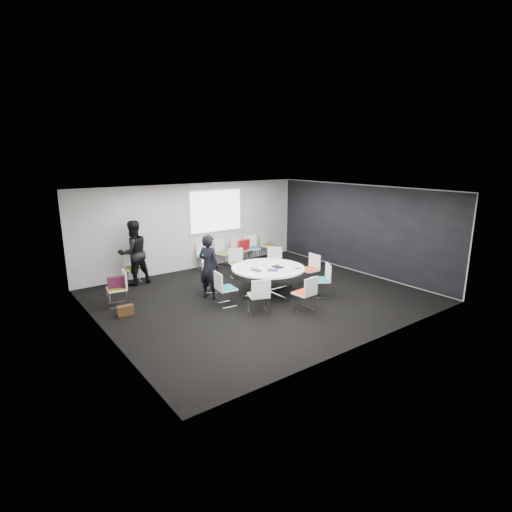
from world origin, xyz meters
TOP-DOWN VIEW (x-y plane):
  - room_shell at (0.09, 0.00)m, footprint 8.08×7.08m
  - conference_table at (0.36, 0.06)m, footprint 1.99×1.99m
  - projection_screen at (0.80, 3.46)m, footprint 1.90×0.03m
  - chair_ring_a at (1.80, -0.06)m, footprint 0.46×0.47m
  - chair_ring_b at (1.50, 1.22)m, footprint 0.64×0.64m
  - chair_ring_c at (0.50, 1.75)m, footprint 0.57×0.56m
  - chair_ring_d at (-0.83, 1.13)m, footprint 0.62×0.62m
  - chair_ring_e at (-1.07, -0.05)m, footprint 0.50×0.51m
  - chair_ring_f at (-0.71, -0.94)m, footprint 0.59×0.58m
  - chair_ring_g at (0.26, -1.48)m, footprint 0.50×0.49m
  - chair_ring_h at (1.34, -0.97)m, footprint 0.62×0.62m
  - chair_back_a at (0.17, 3.17)m, footprint 0.47×0.46m
  - chair_back_b at (0.88, 3.17)m, footprint 0.55×0.54m
  - chair_back_c at (1.53, 3.13)m, footprint 0.53×0.52m
  - chair_back_d at (2.09, 3.17)m, footprint 0.56×0.56m
  - chair_back_e at (2.83, 3.16)m, footprint 0.58×0.57m
  - chair_spare_left at (-3.25, 1.56)m, footprint 0.50×0.52m
  - chair_person_back at (-2.28, 3.17)m, footprint 0.52×0.51m
  - person_main at (-1.12, 0.67)m, footprint 0.62×0.73m
  - person_back at (-2.28, 3.00)m, footprint 0.98×0.80m
  - laptop at (-0.05, -0.00)m, footprint 0.27×0.36m
  - laptop_lid at (-0.12, 0.12)m, footprint 0.17×0.26m
  - notebook_black at (0.57, -0.10)m, footprint 0.23×0.31m
  - tablet_folio at (0.26, -0.25)m, footprint 0.33×0.32m
  - papers_right at (0.99, 0.25)m, footprint 0.36×0.30m
  - papers_front at (0.97, 0.03)m, footprint 0.31×0.23m
  - cup at (0.32, 0.23)m, footprint 0.08×0.08m
  - phone at (0.91, -0.50)m, footprint 0.16×0.12m
  - maroon_bag at (-3.27, 1.56)m, footprint 0.42×0.24m
  - brown_bag at (-3.33, 0.82)m, footprint 0.37×0.19m
  - red_jacket at (1.53, 2.91)m, footprint 0.44×0.17m

SIDE VIEW (x-z plane):
  - brown_bag at x=-3.33m, z-range 0.00..0.24m
  - chair_ring_a at x=1.80m, z-range -0.16..0.72m
  - chair_ring_b at x=1.50m, z-range -0.16..0.72m
  - chair_ring_c at x=0.50m, z-range -0.16..0.72m
  - chair_ring_d at x=-0.83m, z-range -0.16..0.72m
  - chair_ring_e at x=-1.07m, z-range -0.16..0.72m
  - chair_ring_f at x=-0.71m, z-range -0.16..0.72m
  - chair_ring_g at x=0.26m, z-range -0.16..0.72m
  - chair_ring_h at x=1.34m, z-range -0.16..0.72m
  - chair_back_a at x=0.17m, z-range -0.16..0.72m
  - chair_back_b at x=0.88m, z-range -0.16..0.72m
  - chair_back_c at x=1.53m, z-range -0.16..0.72m
  - chair_back_d at x=2.09m, z-range -0.16..0.72m
  - chair_back_e at x=2.83m, z-range -0.16..0.72m
  - chair_spare_left at x=-3.25m, z-range -0.16..0.72m
  - chair_person_back at x=-2.28m, z-range -0.16..0.72m
  - conference_table at x=0.36m, z-range 0.15..0.88m
  - maroon_bag at x=-3.27m, z-range 0.48..0.76m
  - red_jacket at x=1.53m, z-range 0.52..0.88m
  - papers_right at x=0.99m, z-range 0.73..0.73m
  - papers_front at x=0.97m, z-range 0.73..0.73m
  - phone at x=0.91m, z-range 0.73..0.74m
  - notebook_black at x=0.57m, z-range 0.73..0.75m
  - tablet_folio at x=0.26m, z-range 0.73..0.76m
  - laptop at x=-0.05m, z-range 0.73..0.76m
  - cup at x=0.32m, z-range 0.73..0.82m
  - person_main at x=-1.12m, z-range 0.00..1.71m
  - laptop_lid at x=-0.12m, z-range 0.75..0.97m
  - person_back at x=-2.28m, z-range 0.00..1.89m
  - room_shell at x=0.09m, z-range -0.04..2.84m
  - projection_screen at x=0.80m, z-range 1.17..2.53m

